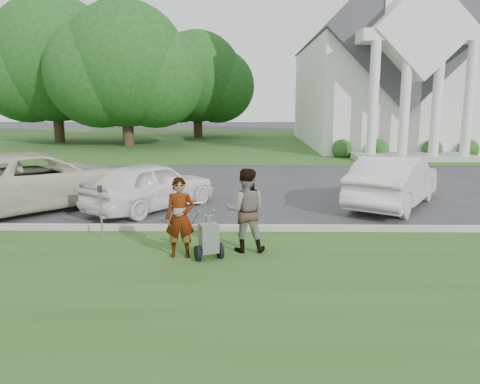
{
  "coord_description": "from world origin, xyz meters",
  "views": [
    {
      "loc": [
        0.21,
        -10.36,
        3.1
      ],
      "look_at": [
        0.05,
        0.0,
        1.07
      ],
      "focal_mm": 35.0,
      "sensor_mm": 36.0,
      "label": 1
    }
  ],
  "objects_px": {
    "person_left": "(180,218)",
    "parking_meter_near": "(101,205)",
    "striping_cart": "(209,239)",
    "tree_back": "(197,81)",
    "car_d": "(394,181)",
    "tree_left": "(125,70)",
    "church": "(375,59)",
    "person_right": "(246,211)",
    "tree_far": "(54,65)",
    "car_a": "(38,180)",
    "car_b": "(151,185)"
  },
  "relations": [
    {
      "from": "car_b",
      "to": "church",
      "type": "bearing_deg",
      "value": -83.51
    },
    {
      "from": "tree_left",
      "to": "tree_far",
      "type": "distance_m",
      "value": 6.73
    },
    {
      "from": "tree_left",
      "to": "tree_far",
      "type": "bearing_deg",
      "value": 153.44
    },
    {
      "from": "tree_back",
      "to": "striping_cart",
      "type": "distance_m",
      "value": 31.99
    },
    {
      "from": "tree_far",
      "to": "person_right",
      "type": "distance_m",
      "value": 29.99
    },
    {
      "from": "parking_meter_near",
      "to": "car_a",
      "type": "distance_m",
      "value": 4.15
    },
    {
      "from": "striping_cart",
      "to": "person_left",
      "type": "relative_size",
      "value": 0.71
    },
    {
      "from": "tree_back",
      "to": "church",
      "type": "bearing_deg",
      "value": -27.85
    },
    {
      "from": "person_right",
      "to": "striping_cart",
      "type": "bearing_deg",
      "value": 36.11
    },
    {
      "from": "tree_left",
      "to": "car_b",
      "type": "xyz_separation_m",
      "value": [
        5.45,
        -19.15,
        -4.41
      ]
    },
    {
      "from": "tree_back",
      "to": "car_a",
      "type": "bearing_deg",
      "value": -93.91
    },
    {
      "from": "striping_cart",
      "to": "parking_meter_near",
      "type": "relative_size",
      "value": 0.91
    },
    {
      "from": "tree_left",
      "to": "striping_cart",
      "type": "bearing_deg",
      "value": -72.37
    },
    {
      "from": "tree_left",
      "to": "parking_meter_near",
      "type": "height_order",
      "value": "tree_left"
    },
    {
      "from": "church",
      "to": "person_left",
      "type": "height_order",
      "value": "church"
    },
    {
      "from": "striping_cart",
      "to": "tree_left",
      "type": "bearing_deg",
      "value": 84.67
    },
    {
      "from": "person_right",
      "to": "car_b",
      "type": "bearing_deg",
      "value": -54.79
    },
    {
      "from": "church",
      "to": "tree_left",
      "type": "relative_size",
      "value": 2.27
    },
    {
      "from": "tree_back",
      "to": "person_left",
      "type": "bearing_deg",
      "value": -84.73
    },
    {
      "from": "car_a",
      "to": "tree_far",
      "type": "bearing_deg",
      "value": -24.72
    },
    {
      "from": "striping_cart",
      "to": "car_a",
      "type": "bearing_deg",
      "value": 117.03
    },
    {
      "from": "tree_left",
      "to": "striping_cart",
      "type": "xyz_separation_m",
      "value": [
        7.47,
        -23.51,
        -4.69
      ]
    },
    {
      "from": "tree_far",
      "to": "tree_back",
      "type": "height_order",
      "value": "tree_far"
    },
    {
      "from": "tree_far",
      "to": "car_a",
      "type": "relative_size",
      "value": 1.96
    },
    {
      "from": "striping_cart",
      "to": "car_b",
      "type": "height_order",
      "value": "car_b"
    },
    {
      "from": "tree_back",
      "to": "car_b",
      "type": "xyz_separation_m",
      "value": [
        1.45,
        -27.15,
        -4.02
      ]
    },
    {
      "from": "tree_back",
      "to": "car_d",
      "type": "relative_size",
      "value": 2.09
    },
    {
      "from": "tree_far",
      "to": "person_right",
      "type": "height_order",
      "value": "tree_far"
    },
    {
      "from": "striping_cart",
      "to": "car_a",
      "type": "relative_size",
      "value": 0.19
    },
    {
      "from": "person_right",
      "to": "parking_meter_near",
      "type": "relative_size",
      "value": 1.38
    },
    {
      "from": "car_b",
      "to": "tree_back",
      "type": "bearing_deg",
      "value": -50.76
    },
    {
      "from": "tree_left",
      "to": "person_right",
      "type": "relative_size",
      "value": 6.11
    },
    {
      "from": "church",
      "to": "person_right",
      "type": "distance_m",
      "value": 26.15
    },
    {
      "from": "parking_meter_near",
      "to": "tree_far",
      "type": "bearing_deg",
      "value": 113.51
    },
    {
      "from": "striping_cart",
      "to": "parking_meter_near",
      "type": "xyz_separation_m",
      "value": [
        -2.54,
        1.38,
        0.37
      ]
    },
    {
      "from": "person_right",
      "to": "car_a",
      "type": "xyz_separation_m",
      "value": [
        -6.04,
        3.93,
        -0.04
      ]
    },
    {
      "from": "parking_meter_near",
      "to": "church",
      "type": "bearing_deg",
      "value": 62.55
    },
    {
      "from": "striping_cart",
      "to": "tree_back",
      "type": "bearing_deg",
      "value": 73.33
    },
    {
      "from": "church",
      "to": "tree_far",
      "type": "relative_size",
      "value": 2.07
    },
    {
      "from": "person_right",
      "to": "car_a",
      "type": "height_order",
      "value": "person_right"
    },
    {
      "from": "tree_far",
      "to": "church",
      "type": "bearing_deg",
      "value": -4.66
    },
    {
      "from": "tree_back",
      "to": "car_d",
      "type": "distance_m",
      "value": 28.26
    },
    {
      "from": "tree_far",
      "to": "car_d",
      "type": "height_order",
      "value": "tree_far"
    },
    {
      "from": "tree_back",
      "to": "car_b",
      "type": "distance_m",
      "value": 27.48
    },
    {
      "from": "church",
      "to": "tree_left",
      "type": "height_order",
      "value": "church"
    },
    {
      "from": "person_left",
      "to": "parking_meter_near",
      "type": "height_order",
      "value": "person_left"
    },
    {
      "from": "church",
      "to": "person_left",
      "type": "relative_size",
      "value": 14.97
    },
    {
      "from": "tree_left",
      "to": "car_a",
      "type": "height_order",
      "value": "tree_left"
    },
    {
      "from": "church",
      "to": "person_right",
      "type": "bearing_deg",
      "value": -110.1
    },
    {
      "from": "tree_back",
      "to": "car_d",
      "type": "xyz_separation_m",
      "value": [
        8.58,
        -26.63,
        -3.97
      ]
    }
  ]
}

